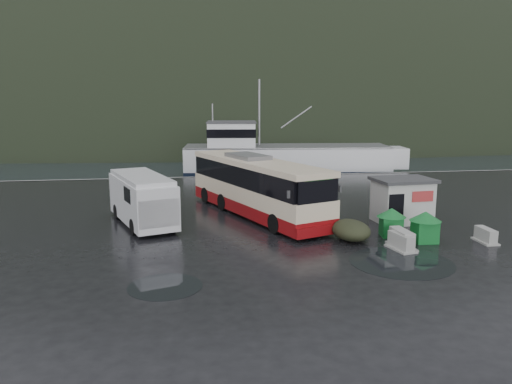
{
  "coord_description": "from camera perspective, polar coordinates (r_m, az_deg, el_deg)",
  "views": [
    {
      "loc": [
        -4.71,
        -24.68,
        7.01
      ],
      "look_at": [
        -0.67,
        3.15,
        1.7
      ],
      "focal_mm": 35.0,
      "sensor_mm": 36.0,
      "label": 1
    }
  ],
  "objects": [
    {
      "name": "waste_bin_right",
      "position": [
        26.2,
        18.65,
        -5.4
      ],
      "size": [
        1.15,
        1.15,
        1.54
      ],
      "primitive_type": null,
      "rotation": [
        0.0,
        0.0,
        -0.04
      ],
      "color": "#126728",
      "rests_on": "ground"
    },
    {
      "name": "headland",
      "position": [
        275.16,
        -5.26,
        9.19
      ],
      "size": [
        780.0,
        540.0,
        570.0
      ],
      "primitive_type": "ellipsoid",
      "color": "black",
      "rests_on": "ground"
    },
    {
      "name": "jersey_barrier_b",
      "position": [
        24.51,
        16.19,
        -6.36
      ],
      "size": [
        1.08,
        1.7,
        0.79
      ],
      "primitive_type": null,
      "rotation": [
        0.0,
        0.0,
        0.19
      ],
      "color": "#999993",
      "rests_on": "ground"
    },
    {
      "name": "fishing_trawler",
      "position": [
        54.58,
        3.51,
        3.29
      ],
      "size": [
        26.38,
        8.32,
        10.37
      ],
      "primitive_type": null,
      "rotation": [
        0.0,
        0.0,
        -0.1
      ],
      "color": "silver",
      "rests_on": "ground"
    },
    {
      "name": "coach_bus",
      "position": [
        30.47,
        0.02,
        -2.61
      ],
      "size": [
        7.58,
        13.13,
        3.63
      ],
      "primitive_type": null,
      "rotation": [
        0.0,
        0.0,
        0.37
      ],
      "color": "beige",
      "rests_on": "ground"
    },
    {
      "name": "quay_edge",
      "position": [
        45.47,
        -2.22,
        1.82
      ],
      "size": [
        160.0,
        0.6,
        1.5
      ],
      "primitive_type": "cube",
      "color": "#999993",
      "rests_on": "ground"
    },
    {
      "name": "dome_tent",
      "position": [
        25.64,
        10.75,
        -5.37
      ],
      "size": [
        2.03,
        2.69,
        1.0
      ],
      "primitive_type": null,
      "rotation": [
        0.0,
        0.0,
        0.09
      ],
      "color": "#282C1A",
      "rests_on": "ground"
    },
    {
      "name": "white_van",
      "position": [
        28.98,
        -12.77,
        -3.57
      ],
      "size": [
        4.42,
        7.16,
        2.84
      ],
      "primitive_type": null,
      "rotation": [
        0.0,
        0.0,
        0.34
      ],
      "color": "silver",
      "rests_on": "ground"
    },
    {
      "name": "jersey_barrier_a",
      "position": [
        24.86,
        16.27,
        -6.12
      ],
      "size": [
        0.96,
        1.78,
        0.87
      ],
      "primitive_type": null,
      "rotation": [
        0.0,
        0.0,
        0.05
      ],
      "color": "#999993",
      "rests_on": "ground"
    },
    {
      "name": "waste_bin_left",
      "position": [
        26.75,
        15.12,
        -4.88
      ],
      "size": [
        1.21,
        1.21,
        1.48
      ],
      "primitive_type": null,
      "rotation": [
        0.0,
        0.0,
        -0.15
      ],
      "color": "#126728",
      "rests_on": "ground"
    },
    {
      "name": "ground",
      "position": [
        26.08,
        2.46,
        -4.91
      ],
      "size": [
        160.0,
        160.0,
        0.0
      ],
      "primitive_type": "plane",
      "color": "black",
      "rests_on": "ground"
    },
    {
      "name": "puddles",
      "position": [
        22.7,
        8.68,
        -7.4
      ],
      "size": [
        13.72,
        12.01,
        0.01
      ],
      "color": "black",
      "rests_on": "ground"
    },
    {
      "name": "jersey_barrier_c",
      "position": [
        27.22,
        24.71,
        -5.23
      ],
      "size": [
        0.73,
        1.43,
        0.71
      ],
      "primitive_type": null,
      "rotation": [
        0.0,
        0.0,
        -0.01
      ],
      "color": "#999993",
      "rests_on": "ground"
    },
    {
      "name": "harbor_water",
      "position": [
        134.94,
        -6.31,
        7.65
      ],
      "size": [
        300.0,
        180.0,
        0.02
      ],
      "primitive_type": "cube",
      "color": "black",
      "rests_on": "ground"
    },
    {
      "name": "ticket_kiosk",
      "position": [
        29.95,
        16.24,
        -3.28
      ],
      "size": [
        3.45,
        2.74,
        2.54
      ],
      "primitive_type": null,
      "rotation": [
        0.0,
        0.0,
        0.09
      ],
      "color": "#BBBBB6",
      "rests_on": "ground"
    }
  ]
}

